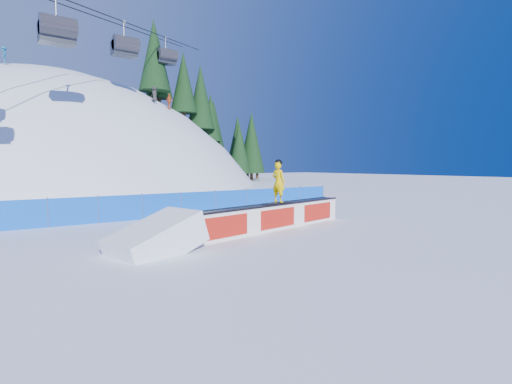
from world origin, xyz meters
TOP-DOWN VIEW (x-y plane):
  - ground at (0.00, 0.00)m, footprint 160.00×160.00m
  - snow_hill at (0.00, 42.00)m, footprint 64.00×64.00m
  - treeline at (24.87, 41.18)m, footprint 22.07×12.97m
  - safety_fence at (0.00, 4.50)m, footprint 22.05×0.05m
  - chairlift at (4.74, 27.49)m, footprint 40.80×41.70m
  - rail_box at (2.17, -1.43)m, footprint 8.69×2.51m
  - snow_ramp at (-3.18, -2.62)m, footprint 3.04×2.26m
  - snowboarder at (2.52, -1.35)m, footprint 1.71×0.67m
  - distant_skiers at (1.22, 29.91)m, footprint 17.86×8.62m

SIDE VIEW (x-z plane):
  - snow_hill at x=0.00m, z-range -50.00..14.00m
  - ground at x=0.00m, z-range 0.00..0.00m
  - snow_ramp at x=-3.18m, z-range -0.85..0.85m
  - rail_box at x=2.17m, z-range -0.01..1.04m
  - safety_fence at x=0.00m, z-range -0.05..1.25m
  - snowboarder at x=2.52m, z-range 1.04..2.80m
  - treeline at x=24.87m, z-range -1.18..18.58m
  - distant_skiers at x=1.22m, z-range 8.43..14.06m
  - chairlift at x=4.74m, z-range 5.89..27.89m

